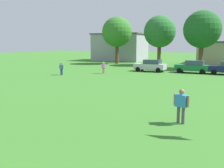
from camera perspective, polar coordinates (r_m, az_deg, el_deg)
ground_plane at (r=31.02m, az=12.66°, el=1.52°), size 160.00×160.00×0.00m
adult_bystander at (r=13.17m, az=15.06°, el=-4.10°), size 0.80×0.45×1.74m
bystander_near_trees at (r=32.72m, az=-11.11°, el=3.56°), size 0.71×0.39×1.53m
bystander_midfield at (r=33.60m, az=-1.89°, el=3.85°), size 0.34×0.72×1.52m
parked_car_silver_0 at (r=36.46m, az=8.52°, el=4.10°), size 4.30×2.02×1.68m
parked_car_green_1 at (r=36.00m, az=17.38°, el=3.72°), size 4.30×2.02×1.68m
tree_far_left at (r=49.80m, az=1.12°, el=11.40°), size 5.68×5.68×8.84m
tree_left at (r=47.09m, az=10.50°, el=11.28°), size 5.60×5.60×8.72m
tree_center at (r=42.20m, az=19.31°, el=11.29°), size 5.66×5.66×8.82m
house_right at (r=58.44m, az=1.74°, el=8.16°), size 11.36×7.53×6.03m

